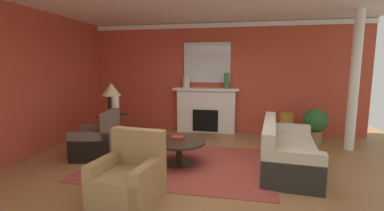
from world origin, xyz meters
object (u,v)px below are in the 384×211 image
Objects in this scene: sofa at (286,152)px; armchair_near_window at (98,142)px; coffee_table at (179,147)px; vase_on_side_table at (115,106)px; mantel_mirror at (207,63)px; side_table at (113,127)px; fireplace at (206,111)px; vase_mantel_left at (186,82)px; vase_tall_corner at (286,126)px; table_lamp at (111,93)px; vase_mantel_right at (226,81)px; armchair_facing_fireplace at (129,180)px; potted_plant at (315,123)px.

armchair_near_window is at bearing -178.10° from sofa.
vase_on_side_table is (-1.72, 0.91, 0.60)m from coffee_table.
side_table is (-2.01, -1.67, -1.53)m from mantel_mirror.
fireplace is 5.80× the size of vase_mantel_left.
fireplace is at bearing 171.91° from vase_tall_corner.
table_lamp is at bearing 0.00° from side_table.
mantel_mirror is 3.14m from coffee_table.
table_lamp is (-3.82, 0.85, 0.93)m from sofa.
fireplace is at bearing 174.84° from vase_mantel_right.
armchair_facing_fireplace is 3.06× the size of vase_mantel_left.
armchair_near_window is at bearing -150.70° from vase_tall_corner.
vase_mantel_left reaches higher than potted_plant.
armchair_near_window is at bearing -117.67° from vase_mantel_left.
table_lamp reaches higher than potted_plant.
armchair_facing_fireplace is at bearing -124.22° from vase_tall_corner.
vase_mantel_right is (0.55, -0.05, 0.86)m from fireplace.
coffee_table is 3.46m from potted_plant.
vase_mantel_right reaches higher than side_table.
mantel_mirror is 3.05× the size of vase_mantel_right.
fireplace is 2.74× the size of vase_tall_corner.
table_lamp is 0.35m from vase_on_side_table.
coffee_table is 3.22× the size of vase_mantel_left.
table_lamp reaches higher than vase_on_side_table.
armchair_facing_fireplace is 1.14× the size of potted_plant.
vase_tall_corner is 0.70m from potted_plant.
coffee_table is 1.52× the size of vase_tall_corner.
vase_on_side_table is (-1.86, -1.67, 0.35)m from fireplace.
potted_plant is at bearing 34.65° from coffee_table.
fireplace is 2.59m from coffee_table.
table_lamp is 2.10m from vase_mantel_left.
mantel_mirror reaches higher than fireplace.
sofa reaches higher than side_table.
side_table is (-0.17, 0.97, 0.09)m from armchair_near_window.
vase_tall_corner is 0.79× the size of potted_plant.
side_table is 4.81m from potted_plant.
vase_mantel_right is 2.95m from vase_on_side_table.
table_lamp is at bearing -163.13° from vase_tall_corner.
vase_mantel_right is (1.01, 4.03, 1.14)m from armchair_facing_fireplace.
table_lamp is (-2.01, -1.55, 0.64)m from fireplace.
vase_mantel_left reaches higher than fireplace.
vase_tall_corner is at bearing -8.09° from fireplace.
side_table is at bearing 0.00° from table_lamp.
vase_mantel_left is (-0.55, -0.17, -0.54)m from mantel_mirror.
table_lamp reaches higher than side_table.
mantel_mirror is at bearing 17.18° from vase_mantel_left.
armchair_facing_fireplace is at bearing -132.44° from potted_plant.
coffee_table is 2.14× the size of vase_on_side_table.
vase_mantel_right reaches higher than armchair_facing_fireplace.
sofa is 2.90m from vase_mantel_right.
table_lamp is 4.40m from vase_tall_corner.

